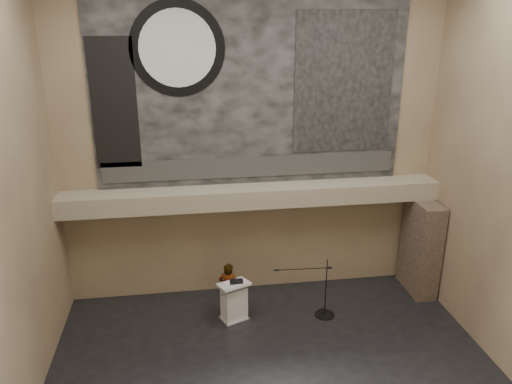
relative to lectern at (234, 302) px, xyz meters
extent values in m
plane|color=black|center=(0.69, -2.36, -0.55)|extent=(10.00, 10.00, 0.00)
cube|color=#78624C|center=(0.69, 1.64, 3.70)|extent=(10.00, 0.02, 8.50)
cube|color=#78624C|center=(0.69, -6.36, 3.70)|extent=(10.00, 0.02, 8.50)
cube|color=#78624C|center=(-4.31, -2.36, 3.70)|extent=(0.02, 8.00, 8.50)
cube|color=gray|center=(0.69, 1.24, 2.40)|extent=(10.00, 0.80, 0.50)
cylinder|color=#B2893D|center=(-0.91, 1.19, 2.12)|extent=(0.04, 0.04, 0.06)
cylinder|color=#B2893D|center=(2.59, 1.19, 2.12)|extent=(0.04, 0.04, 0.06)
cube|color=black|center=(0.69, 1.61, 5.15)|extent=(8.00, 0.05, 5.00)
cube|color=#2C2C2C|center=(0.69, 1.57, 3.10)|extent=(7.76, 0.02, 0.55)
cylinder|color=black|center=(-1.11, 1.57, 6.15)|extent=(2.30, 0.02, 2.30)
cylinder|color=silver|center=(-1.11, 1.55, 6.15)|extent=(1.84, 0.02, 1.84)
cube|color=black|center=(3.09, 1.57, 5.25)|extent=(2.60, 0.02, 3.60)
cube|color=black|center=(-2.71, 1.57, 4.85)|extent=(1.10, 0.02, 3.20)
cube|color=#413228|center=(5.34, 0.79, 0.80)|extent=(0.60, 1.40, 2.70)
cube|color=silver|center=(0.00, 0.00, -0.51)|extent=(0.81, 0.72, 0.08)
cube|color=white|center=(0.00, 0.00, 0.01)|extent=(0.70, 0.60, 0.96)
cube|color=white|center=(0.00, -0.02, 0.52)|extent=(0.90, 0.78, 0.13)
cube|color=black|center=(0.07, 0.02, 0.56)|extent=(0.34, 0.28, 0.04)
cube|color=silver|center=(-0.11, -0.03, 0.55)|extent=(0.32, 0.36, 0.00)
imported|color=silver|center=(-0.10, 0.38, 0.17)|extent=(0.62, 0.53, 1.45)
cylinder|color=black|center=(2.38, -0.11, -0.54)|extent=(0.52, 0.52, 0.02)
cylinder|color=black|center=(2.38, -0.11, 0.26)|extent=(0.03, 0.03, 1.63)
cylinder|color=black|center=(1.73, -0.08, 0.84)|extent=(1.44, 0.10, 0.02)
camera|label=1|loc=(-1.07, -10.99, 6.95)|focal=35.00mm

